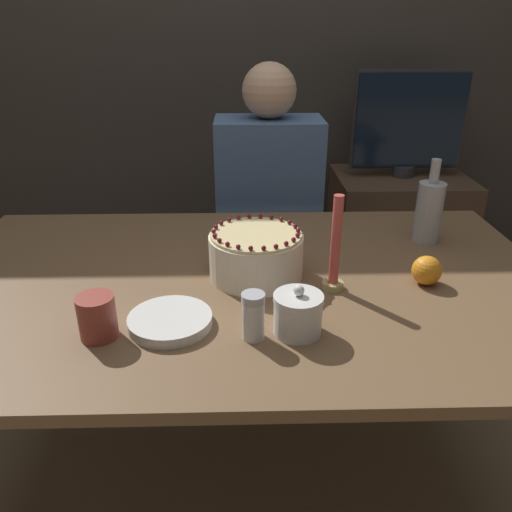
% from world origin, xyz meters
% --- Properties ---
extents(ground_plane, '(12.00, 12.00, 0.00)m').
position_xyz_m(ground_plane, '(0.00, 0.00, 0.00)').
color(ground_plane, '#8C7556').
extents(wall_behind, '(8.00, 0.05, 2.60)m').
position_xyz_m(wall_behind, '(0.00, 1.40, 1.30)').
color(wall_behind, '#38332D').
rests_on(wall_behind, ground_plane).
extents(dining_table, '(1.66, 1.00, 0.75)m').
position_xyz_m(dining_table, '(0.00, 0.00, 0.65)').
color(dining_table, brown).
rests_on(dining_table, ground_plane).
extents(cake, '(0.25, 0.25, 0.13)m').
position_xyz_m(cake, '(0.04, 0.02, 0.81)').
color(cake, '#EFE5CC').
rests_on(cake, dining_table).
extents(sugar_bowl, '(0.11, 0.11, 0.12)m').
position_xyz_m(sugar_bowl, '(0.12, -0.26, 0.79)').
color(sugar_bowl, white).
rests_on(sugar_bowl, dining_table).
extents(sugar_shaker, '(0.05, 0.05, 0.11)m').
position_xyz_m(sugar_shaker, '(0.02, -0.27, 0.80)').
color(sugar_shaker, white).
rests_on(sugar_shaker, dining_table).
extents(plate_stack, '(0.19, 0.19, 0.02)m').
position_xyz_m(plate_stack, '(-0.16, -0.22, 0.76)').
color(plate_stack, white).
rests_on(plate_stack, dining_table).
extents(candle, '(0.05, 0.05, 0.25)m').
position_xyz_m(candle, '(0.23, -0.06, 0.84)').
color(candle, tan).
rests_on(candle, dining_table).
extents(bottle, '(0.08, 0.08, 0.25)m').
position_xyz_m(bottle, '(0.57, 0.24, 0.84)').
color(bottle, '#B2B7BC').
rests_on(bottle, dining_table).
extents(cup, '(0.08, 0.08, 0.10)m').
position_xyz_m(cup, '(-0.30, -0.26, 0.79)').
color(cup, '#993D33').
rests_on(cup, dining_table).
extents(orange_fruit_0, '(0.08, 0.08, 0.08)m').
position_xyz_m(orange_fruit_0, '(0.47, -0.04, 0.78)').
color(orange_fruit_0, orange).
rests_on(orange_fruit_0, dining_table).
extents(person_man_blue_shirt, '(0.40, 0.34, 1.23)m').
position_xyz_m(person_man_blue_shirt, '(0.10, 0.70, 0.54)').
color(person_man_blue_shirt, '#595960').
rests_on(person_man_blue_shirt, ground_plane).
extents(side_cabinet, '(0.62, 0.47, 0.69)m').
position_xyz_m(side_cabinet, '(0.76, 1.12, 0.35)').
color(side_cabinet, '#4C3828').
rests_on(side_cabinet, ground_plane).
extents(tv_monitor, '(0.51, 0.10, 0.48)m').
position_xyz_m(tv_monitor, '(0.76, 1.12, 0.94)').
color(tv_monitor, '#2D2D33').
rests_on(tv_monitor, side_cabinet).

